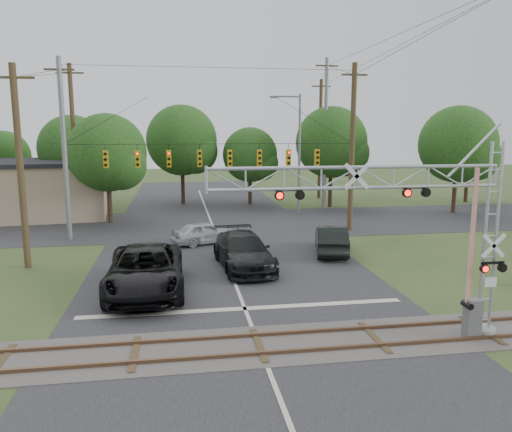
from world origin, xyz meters
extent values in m
plane|color=#2E4721|center=(0.00, 0.00, 0.00)|extent=(160.00, 160.00, 0.00)
cube|color=#242426|center=(0.00, 10.00, 0.01)|extent=(14.00, 90.00, 0.02)
cube|color=#242426|center=(0.00, 24.00, 0.01)|extent=(90.00, 12.00, 0.02)
cube|color=#47423D|center=(0.00, 2.00, 0.02)|extent=(90.00, 3.20, 0.05)
cube|color=brown|center=(0.00, 1.28, 0.09)|extent=(90.00, 0.12, 0.14)
cube|color=brown|center=(0.00, 2.72, 0.09)|extent=(90.00, 0.12, 0.14)
cylinder|color=gray|center=(7.84, 1.70, 0.14)|extent=(0.83, 0.83, 0.28)
cube|color=silver|center=(7.79, 1.42, 1.99)|extent=(0.42, 0.03, 0.32)
cube|color=#5F5F62|center=(7.28, 1.51, 0.70)|extent=(0.51, 0.42, 1.39)
cube|color=red|center=(7.05, 1.51, 3.52)|extent=(0.13, 0.08, 4.63)
cylinder|color=slate|center=(-9.50, 20.00, 5.75)|extent=(0.32, 0.32, 11.50)
cylinder|color=#44321F|center=(9.50, 20.00, 5.75)|extent=(0.36, 0.36, 11.50)
cylinder|color=black|center=(0.00, 20.00, 6.12)|extent=(19.00, 0.03, 0.03)
cube|color=gold|center=(-7.00, 20.00, 5.17)|extent=(0.30, 0.30, 1.10)
cube|color=gold|center=(-5.00, 20.00, 5.17)|extent=(0.30, 0.30, 1.10)
cube|color=gold|center=(-3.00, 20.00, 5.17)|extent=(0.30, 0.30, 1.10)
cube|color=gold|center=(-1.00, 20.00, 5.17)|extent=(0.30, 0.30, 1.10)
cube|color=gold|center=(1.00, 20.00, 5.17)|extent=(0.30, 0.30, 1.10)
cube|color=gold|center=(3.00, 20.00, 5.17)|extent=(0.30, 0.30, 1.10)
cube|color=gold|center=(5.00, 20.00, 5.17)|extent=(0.30, 0.30, 1.10)
cube|color=gold|center=(7.00, 20.00, 5.17)|extent=(0.30, 0.30, 1.10)
imported|color=black|center=(-4.00, 8.34, 0.98)|extent=(3.30, 7.08, 1.96)
imported|color=black|center=(0.76, 11.50, 0.89)|extent=(2.96, 6.28, 1.77)
imported|color=#B2B4BB|center=(-0.89, 17.39, 0.70)|extent=(4.45, 3.00, 1.41)
imported|color=black|center=(6.17, 13.81, 0.81)|extent=(2.82, 5.16, 1.61)
cylinder|color=slate|center=(7.71, 27.82, 4.98)|extent=(0.22, 0.22, 9.96)
cylinder|color=slate|center=(6.61, 27.82, 9.74)|extent=(2.21, 0.13, 0.13)
cube|color=#5F5F62|center=(5.50, 27.82, 9.68)|extent=(0.66, 0.28, 0.17)
cylinder|color=#44321F|center=(-10.18, 26.76, 5.96)|extent=(0.34, 0.34, 11.92)
cube|color=#44321F|center=(-10.18, 26.76, 11.22)|extent=(2.00, 0.12, 0.12)
cylinder|color=slate|center=(10.53, 29.77, 6.59)|extent=(0.34, 0.34, 13.19)
cube|color=#44321F|center=(10.53, 29.77, 12.49)|extent=(2.00, 0.12, 0.12)
cylinder|color=#44321F|center=(-10.28, 13.35, 5.13)|extent=(0.34, 0.34, 10.25)
cube|color=#44321F|center=(-10.28, 13.35, 9.55)|extent=(2.00, 0.12, 0.12)
cylinder|color=#44321F|center=(12.15, 36.93, 6.04)|extent=(0.34, 0.34, 12.08)
cube|color=#44321F|center=(12.15, 36.93, 11.38)|extent=(2.00, 0.12, 0.12)
cylinder|color=#362618|center=(-19.10, 38.84, 1.60)|extent=(0.36, 0.36, 3.20)
sphere|color=#164313|center=(-19.10, 38.84, 4.51)|extent=(4.95, 4.95, 4.95)
cylinder|color=#362618|center=(-11.57, 33.23, 1.92)|extent=(0.36, 0.36, 3.83)
sphere|color=#164313|center=(-11.57, 33.23, 5.40)|extent=(5.92, 5.92, 5.92)
cylinder|color=#362618|center=(-7.64, 25.71, 1.90)|extent=(0.36, 0.36, 3.79)
sphere|color=#164313|center=(-7.64, 25.71, 5.35)|extent=(5.86, 5.86, 5.86)
cylinder|color=#362618|center=(-1.97, 34.78, 2.15)|extent=(0.36, 0.36, 4.30)
sphere|color=#164313|center=(-1.97, 34.78, 6.06)|extent=(6.65, 6.65, 6.65)
cylinder|color=#362618|center=(4.38, 33.69, 1.67)|extent=(0.36, 0.36, 3.35)
sphere|color=#164313|center=(4.38, 33.69, 4.72)|extent=(5.17, 5.17, 5.17)
cylinder|color=#362618|center=(11.46, 30.89, 2.10)|extent=(0.36, 0.36, 4.20)
sphere|color=#164313|center=(11.46, 30.89, 5.92)|extent=(6.50, 6.50, 6.50)
cylinder|color=#362618|center=(20.81, 25.73, 2.08)|extent=(0.36, 0.36, 4.15)
sphere|color=#164313|center=(20.81, 25.73, 5.85)|extent=(6.41, 6.41, 6.41)
cylinder|color=#362618|center=(25.67, 31.78, 1.65)|extent=(0.36, 0.36, 3.31)
sphere|color=#164313|center=(25.67, 31.78, 4.66)|extent=(5.11, 5.11, 5.11)
camera|label=1|loc=(-2.54, -13.24, 7.04)|focal=35.00mm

